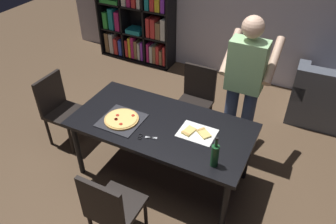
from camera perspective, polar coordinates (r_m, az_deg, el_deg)
The scene contains 11 objects.
ground_plane at distance 3.84m, azimuth -1.03°, elevation -10.82°, with size 12.00×12.00×0.00m, color brown.
dining_table at distance 3.36m, azimuth -1.15°, elevation -2.98°, with size 1.86×0.93×0.75m.
chair_near_camera at distance 2.94m, azimuth -10.06°, elevation -16.15°, with size 0.42×0.42×0.90m.
chair_far_side at distance 4.16m, azimuth 4.96°, elevation 2.72°, with size 0.42×0.42×0.90m.
chair_left_end at distance 4.19m, azimuth -18.54°, elevation 0.97°, with size 0.42×0.42×0.90m.
bookshelf at distance 5.83m, azimuth -5.72°, elevation 17.51°, with size 1.40×0.35×1.95m.
person_serving_pizza at distance 3.57m, azimuth 13.22°, elevation 4.84°, with size 0.55×0.54×1.75m.
pepperoni_pizza_on_tray at distance 3.38m, azimuth -8.15°, elevation -1.32°, with size 0.42×0.42×0.04m.
pizza_slices_on_towel at distance 3.21m, azimuth 5.06°, elevation -3.65°, with size 0.36×0.28×0.03m.
wine_bottle at distance 2.84m, azimuth 8.23°, elevation -7.48°, with size 0.07×0.07×0.32m.
kitchen_scissors at distance 3.16m, azimuth -4.24°, elevation -4.38°, with size 0.20×0.11×0.01m.
Camera 1 is at (1.22, -2.28, 2.84)m, focal length 34.72 mm.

